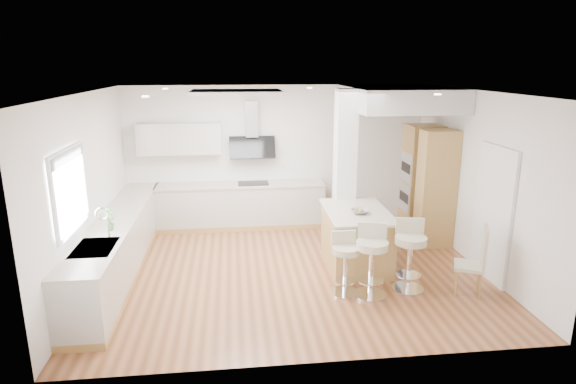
{
  "coord_description": "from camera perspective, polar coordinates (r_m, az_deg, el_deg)",
  "views": [
    {
      "loc": [
        -0.87,
        -7.08,
        3.21
      ],
      "look_at": [
        -0.01,
        0.4,
        1.19
      ],
      "focal_mm": 30.0,
      "sensor_mm": 36.0,
      "label": 1
    }
  ],
  "objects": [
    {
      "name": "ground",
      "position": [
        7.82,
        0.42,
        -9.18
      ],
      "size": [
        6.0,
        6.0,
        0.0
      ],
      "primitive_type": "plane",
      "color": "#A2633C",
      "rests_on": "ground"
    },
    {
      "name": "ceiling",
      "position": [
        7.82,
        0.42,
        -9.18
      ],
      "size": [
        6.0,
        5.0,
        0.02
      ],
      "primitive_type": "cube",
      "color": "silver",
      "rests_on": "ground"
    },
    {
      "name": "wall_back",
      "position": [
        9.79,
        -1.34,
        4.37
      ],
      "size": [
        6.0,
        0.04,
        2.8
      ],
      "primitive_type": "cube",
      "color": "white",
      "rests_on": "ground"
    },
    {
      "name": "wall_left",
      "position": [
        7.61,
        -22.58,
        0.11
      ],
      "size": [
        0.04,
        5.0,
        2.8
      ],
      "primitive_type": "cube",
      "color": "white",
      "rests_on": "ground"
    },
    {
      "name": "wall_right",
      "position": [
        8.27,
        21.55,
        1.33
      ],
      "size": [
        0.04,
        5.0,
        2.8
      ],
      "primitive_type": "cube",
      "color": "white",
      "rests_on": "ground"
    },
    {
      "name": "skylight",
      "position": [
        7.7,
        -6.07,
        11.68
      ],
      "size": [
        4.1,
        2.1,
        0.06
      ],
      "color": "white",
      "rests_on": "ground"
    },
    {
      "name": "window_left",
      "position": [
        6.7,
        -24.49,
        0.58
      ],
      "size": [
        0.06,
        1.28,
        1.07
      ],
      "color": "white",
      "rests_on": "ground"
    },
    {
      "name": "doorway_right",
      "position": [
        7.85,
        23.11,
        -2.55
      ],
      "size": [
        0.05,
        1.0,
        2.1
      ],
      "color": "#4C423B",
      "rests_on": "ground"
    },
    {
      "name": "counter_left",
      "position": [
        8.02,
        -19.4,
        -5.91
      ],
      "size": [
        0.63,
        4.5,
        1.35
      ],
      "color": "tan",
      "rests_on": "ground"
    },
    {
      "name": "counter_back",
      "position": [
        9.64,
        -6.59,
        -0.19
      ],
      "size": [
        3.62,
        0.63,
        2.5
      ],
      "color": "tan",
      "rests_on": "ground"
    },
    {
      "name": "pillar",
      "position": [
        8.46,
        6.74,
        2.57
      ],
      "size": [
        0.35,
        0.35,
        2.8
      ],
      "color": "white",
      "rests_on": "ground"
    },
    {
      "name": "soffit",
      "position": [
        9.01,
        12.95,
        10.78
      ],
      "size": [
        1.78,
        2.2,
        0.4
      ],
      "color": "silver",
      "rests_on": "ground"
    },
    {
      "name": "oven_column",
      "position": [
        9.29,
        16.1,
        0.99
      ],
      "size": [
        0.63,
        1.21,
        2.1
      ],
      "color": "tan",
      "rests_on": "ground"
    },
    {
      "name": "peninsula",
      "position": [
        7.94,
        8.06,
        -5.34
      ],
      "size": [
        1.04,
        1.54,
        0.99
      ],
      "rotation": [
        0.0,
        0.0,
        -0.02
      ],
      "color": "tan",
      "rests_on": "ground"
    },
    {
      "name": "bar_stool_a",
      "position": [
        6.93,
        6.8,
        -8.02
      ],
      "size": [
        0.41,
        0.41,
        0.9
      ],
      "rotation": [
        0.0,
        0.0,
        0.01
      ],
      "color": "white",
      "rests_on": "ground"
    },
    {
      "name": "bar_stool_b",
      "position": [
        6.89,
        9.87,
        -7.57
      ],
      "size": [
        0.57,
        0.57,
        1.04
      ],
      "rotation": [
        0.0,
        0.0,
        -0.26
      ],
      "color": "white",
      "rests_on": "ground"
    },
    {
      "name": "bar_stool_c",
      "position": [
        7.18,
        14.24,
        -6.86
      ],
      "size": [
        0.56,
        0.56,
        1.05
      ],
      "rotation": [
        0.0,
        0.0,
        -0.21
      ],
      "color": "white",
      "rests_on": "ground"
    },
    {
      "name": "dining_chair",
      "position": [
        7.35,
        21.46,
        -7.31
      ],
      "size": [
        0.52,
        0.52,
        1.02
      ],
      "rotation": [
        0.0,
        0.0,
        -0.42
      ],
      "color": "beige",
      "rests_on": "ground"
    }
  ]
}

